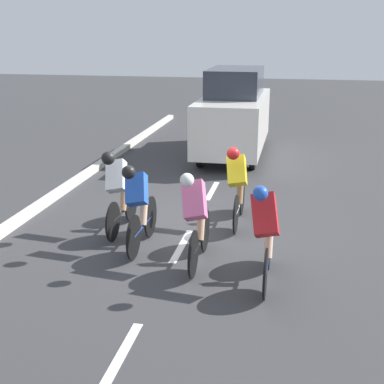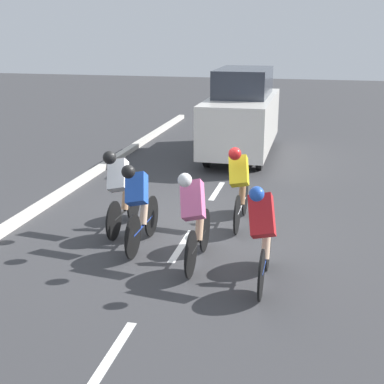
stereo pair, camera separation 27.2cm
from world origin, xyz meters
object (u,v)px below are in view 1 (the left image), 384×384
Objects in this scene: cyclist_yellow at (237,183)px; cyclist_blue at (139,205)px; cyclist_red at (266,232)px; cyclist_pink at (196,216)px; cyclist_white at (118,189)px; support_car at (234,114)px.

cyclist_blue is at bearing 44.65° from cyclist_yellow.
cyclist_yellow is at bearing -74.12° from cyclist_red.
cyclist_red is (-1.06, 0.46, 0.00)m from cyclist_pink.
cyclist_pink is 0.98× the size of cyclist_yellow.
cyclist_pink reaches higher than cyclist_yellow.
support_car is (-1.26, -6.27, 0.39)m from cyclist_white.
cyclist_blue is 1.00× the size of cyclist_pink.
cyclist_white is 1.03× the size of cyclist_red.
cyclist_white and cyclist_yellow have the same top height.
cyclist_white is at bearing 20.67° from cyclist_yellow.
cyclist_yellow is (-2.00, -0.76, -0.01)m from cyclist_white.
cyclist_yellow is 0.39× the size of support_car.
cyclist_pink reaches higher than cyclist_white.
cyclist_yellow is 1.05× the size of cyclist_red.
support_car is (1.40, -7.83, 0.40)m from cyclist_red.
cyclist_red is 0.37× the size of support_car.
cyclist_red is (-0.66, 2.31, -0.00)m from cyclist_yellow.
cyclist_pink is at bearing -23.19° from cyclist_red.
cyclist_blue is at bearing 84.33° from support_car.
cyclist_pink is 1.90m from cyclist_yellow.
cyclist_red is (-2.66, 1.56, -0.01)m from cyclist_white.
cyclist_blue is at bearing 130.89° from cyclist_white.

